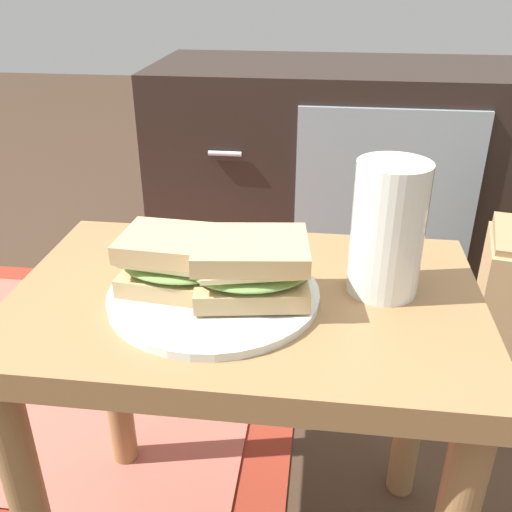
# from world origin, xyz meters

# --- Properties ---
(side_table) EXTENTS (0.56, 0.36, 0.46)m
(side_table) POSITION_xyz_m (0.00, 0.00, 0.37)
(side_table) COLOR olive
(side_table) RESTS_ON ground
(tv_cabinet) EXTENTS (0.96, 0.46, 0.58)m
(tv_cabinet) POSITION_xyz_m (0.11, 0.95, 0.29)
(tv_cabinet) COLOR black
(tv_cabinet) RESTS_ON ground
(area_rug) EXTENTS (0.98, 0.88, 0.01)m
(area_rug) POSITION_xyz_m (-0.44, 0.37, 0.00)
(area_rug) COLOR maroon
(area_rug) RESTS_ON ground
(plate) EXTENTS (0.25, 0.25, 0.01)m
(plate) POSITION_xyz_m (-0.04, -0.02, 0.47)
(plate) COLOR silver
(plate) RESTS_ON side_table
(sandwich_front) EXTENTS (0.14, 0.11, 0.07)m
(sandwich_front) POSITION_xyz_m (-0.08, -0.01, 0.50)
(sandwich_front) COLOR tan
(sandwich_front) RESTS_ON plate
(sandwich_back) EXTENTS (0.15, 0.13, 0.07)m
(sandwich_back) POSITION_xyz_m (0.01, -0.02, 0.51)
(sandwich_back) COLOR tan
(sandwich_back) RESTS_ON plate
(beer_glass) EXTENTS (0.08, 0.08, 0.16)m
(beer_glass) POSITION_xyz_m (0.16, 0.03, 0.54)
(beer_glass) COLOR silver
(beer_glass) RESTS_ON side_table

